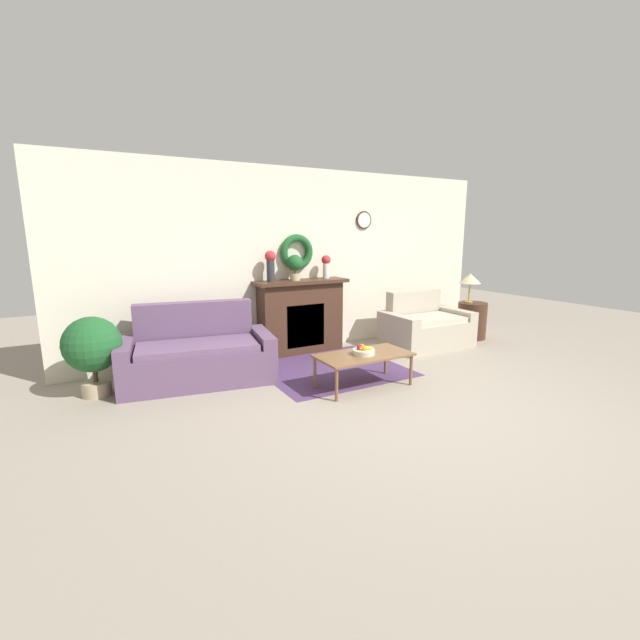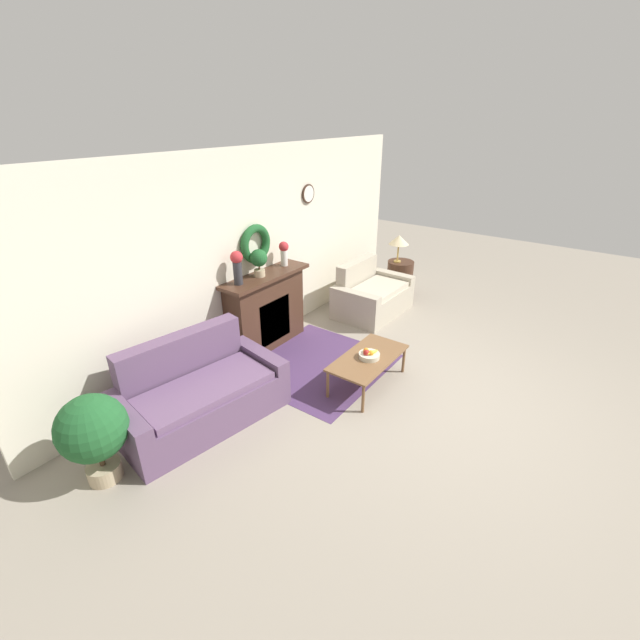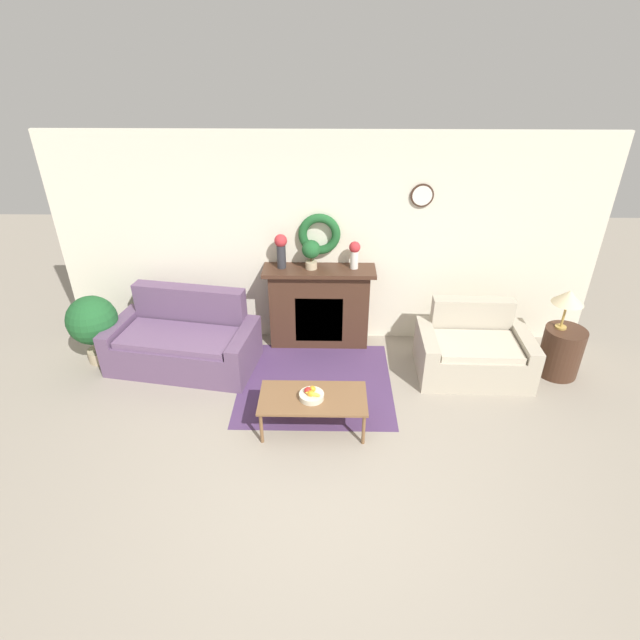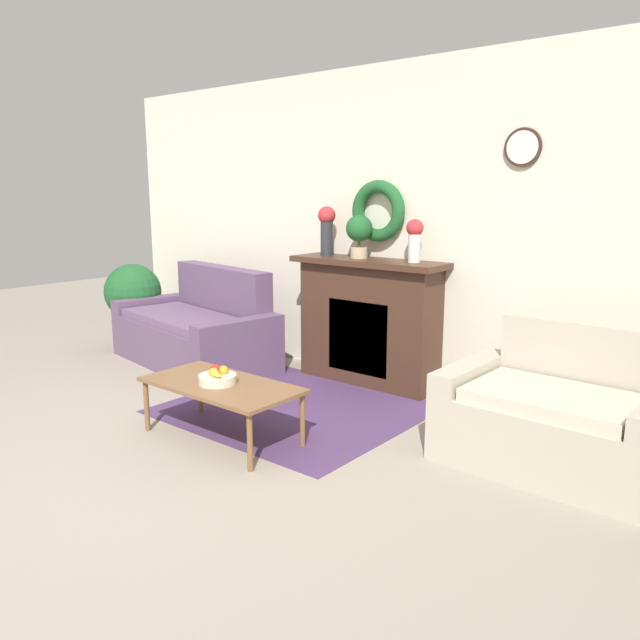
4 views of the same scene
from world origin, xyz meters
name	(u,v)px [view 4 (image 4 of 4)]	position (x,y,z in m)	size (l,w,h in m)	color
ground_plane	(117,493)	(0.00, 0.00, 0.00)	(16.00, 16.00, 0.00)	gray
floor_rug	(296,408)	(-0.14, 1.67, 0.00)	(1.81, 1.66, 0.01)	#4C335B
wall_back	(393,227)	(0.00, 2.80, 1.35)	(6.80, 0.17, 2.70)	beige
fireplace	(368,321)	(-0.10, 2.59, 0.55)	(1.41, 0.41, 1.09)	#42281C
couch_left	(197,331)	(-1.77, 2.07, 0.31)	(1.88, 1.17, 0.92)	#604766
loveseat_right	(558,418)	(1.77, 1.94, 0.30)	(1.33, 0.89, 0.85)	#B2A893
coffee_table	(221,388)	(-0.14, 0.91, 0.36)	(1.11, 0.56, 0.39)	brown
fruit_bowl	(217,377)	(-0.15, 0.90, 0.44)	(0.26, 0.26, 0.12)	beige
vase_on_mantel_left	(327,227)	(-0.57, 2.60, 1.35)	(0.16, 0.16, 0.43)	#2D2D33
vase_on_mantel_right	(415,237)	(0.33, 2.60, 1.30)	(0.14, 0.14, 0.35)	silver
potted_plant_on_mantel	(359,232)	(-0.20, 2.58, 1.32)	(0.23, 0.23, 0.37)	tan
potted_plant_floor_by_couch	(133,295)	(-2.88, 2.11, 0.55)	(0.61, 0.61, 0.89)	tan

